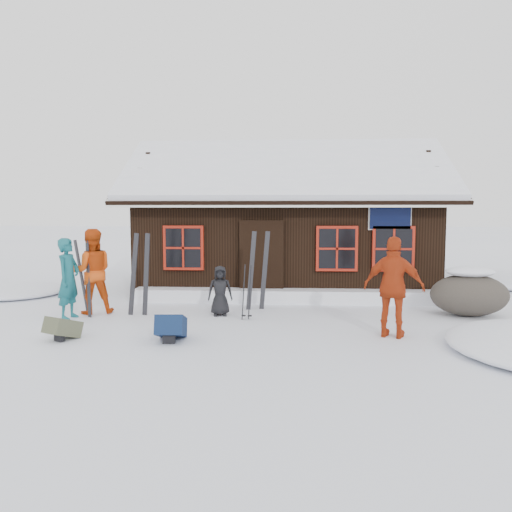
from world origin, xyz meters
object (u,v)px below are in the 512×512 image
object	(u,v)px
skier_orange_right	(394,287)
ski_pair_left	(140,276)
ski_poles	(247,293)
skier_orange_left	(92,271)
backpack_olive	(63,331)
boulder	(469,293)
skier_crouched	(220,291)
backpack_blue	(171,331)
skier_teal	(69,279)

from	to	relation	value
skier_orange_right	ski_pair_left	size ratio (longest dim) A/B	0.99
ski_poles	skier_orange_left	bearing A→B (deg)	173.26
skier_orange_left	backpack_olive	xyz separation A→B (m)	(0.34, -2.26, -0.80)
backpack_olive	boulder	bearing A→B (deg)	44.55
skier_orange_right	skier_crouched	xyz separation A→B (m)	(-3.40, 1.68, -0.37)
skier_orange_right	backpack_blue	size ratio (longest dim) A/B	2.88
skier_crouched	skier_orange_right	bearing A→B (deg)	-35.57
skier_crouched	backpack_olive	size ratio (longest dim) A/B	2.02
boulder	skier_orange_left	bearing A→B (deg)	-178.13
skier_crouched	ski_pair_left	world-z (taller)	ski_pair_left
boulder	backpack_blue	bearing A→B (deg)	-157.54
skier_teal	ski_pair_left	size ratio (longest dim) A/B	0.93
ski_poles	backpack_olive	size ratio (longest dim) A/B	2.23
skier_orange_right	backpack_blue	world-z (taller)	skier_orange_right
skier_orange_right	boulder	bearing A→B (deg)	-114.34
skier_crouched	ski_poles	size ratio (longest dim) A/B	0.91
skier_teal	ski_pair_left	bearing A→B (deg)	-65.11
skier_orange_right	backpack_blue	xyz separation A→B (m)	(-3.99, -0.50, -0.75)
skier_teal	skier_crouched	distance (m)	3.23
skier_orange_left	ski_poles	bearing A→B (deg)	149.66
ski_poles	skier_orange_right	bearing A→B (deg)	-25.23
skier_orange_left	backpack_olive	distance (m)	2.42
boulder	ski_poles	size ratio (longest dim) A/B	1.38
skier_crouched	boulder	world-z (taller)	skier_crouched
skier_teal	skier_orange_left	size ratio (longest dim) A/B	0.91
skier_orange_left	backpack_olive	bearing A→B (deg)	75.03
ski_pair_left	backpack_blue	world-z (taller)	ski_pair_left
skier_teal	skier_orange_left	world-z (taller)	skier_orange_left
ski_pair_left	boulder	bearing A→B (deg)	14.84
ski_pair_left	ski_poles	bearing A→B (deg)	4.64
skier_teal	ski_pair_left	world-z (taller)	ski_pair_left
skier_orange_left	skier_orange_right	world-z (taller)	skier_orange_left
skier_teal	skier_orange_right	xyz separation A→B (m)	(6.58, -1.17, 0.06)
boulder	skier_orange_right	bearing A→B (deg)	-135.89
skier_orange_left	boulder	bearing A→B (deg)	158.27
ski_poles	backpack_olive	bearing A→B (deg)	-149.77
skier_teal	backpack_blue	size ratio (longest dim) A/B	2.69
skier_teal	backpack_olive	world-z (taller)	skier_teal
skier_orange_left	backpack_blue	world-z (taller)	skier_orange_left
ski_poles	skier_crouched	bearing A→B (deg)	149.32
boulder	backpack_olive	distance (m)	8.41
skier_teal	skier_orange_right	distance (m)	6.68
skier_orange_right	skier_crouched	bearing A→B (deg)	-4.70
skier_orange_right	ski_poles	xyz separation A→B (m)	(-2.79, 1.31, -0.36)
skier_crouched	ski_poles	bearing A→B (deg)	-40.00
skier_crouched	boulder	distance (m)	5.48
ski_pair_left	ski_poles	xyz separation A→B (m)	(2.38, -0.30, -0.32)
backpack_olive	skier_crouched	bearing A→B (deg)	67.95
skier_crouched	backpack_blue	bearing A→B (deg)	-114.31
skier_orange_right	ski_pair_left	world-z (taller)	skier_orange_right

